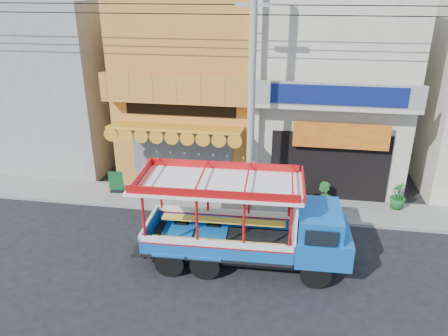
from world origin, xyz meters
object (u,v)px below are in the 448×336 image
(potted_plant_b, at_px, (325,194))
(songthaew_truck, at_px, (259,224))
(green_sign, at_px, (116,183))
(potted_plant_c, at_px, (398,195))
(utility_pole, at_px, (256,85))
(potted_plant_a, at_px, (295,193))

(potted_plant_b, bearing_deg, songthaew_truck, 103.48)
(green_sign, xyz_separation_m, potted_plant_c, (11.35, 0.39, 0.16))
(utility_pole, relative_size, potted_plant_b, 29.94)
(utility_pole, relative_size, potted_plant_c, 25.72)
(potted_plant_b, bearing_deg, green_sign, 42.71)
(potted_plant_a, bearing_deg, green_sign, 153.59)
(utility_pole, xyz_separation_m, potted_plant_b, (2.73, 1.05, -4.44))
(potted_plant_a, distance_m, potted_plant_b, 1.18)
(potted_plant_a, xyz_separation_m, potted_plant_c, (3.96, 0.37, 0.03))
(songthaew_truck, bearing_deg, potted_plant_c, 41.28)
(utility_pole, relative_size, potted_plant_a, 27.28)
(utility_pole, bearing_deg, potted_plant_c, 12.50)
(songthaew_truck, distance_m, potted_plant_a, 4.27)
(potted_plant_b, bearing_deg, potted_plant_a, 51.08)
(green_sign, distance_m, potted_plant_c, 11.35)
(utility_pole, bearing_deg, green_sign, 171.80)
(utility_pole, relative_size, green_sign, 30.65)
(potted_plant_c, bearing_deg, green_sign, -75.66)
(utility_pole, xyz_separation_m, potted_plant_a, (1.57, 0.85, -4.40))
(potted_plant_b, xyz_separation_m, potted_plant_c, (2.80, 0.17, 0.08))
(potted_plant_b, relative_size, potted_plant_c, 0.86)
(songthaew_truck, relative_size, potted_plant_b, 7.04)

